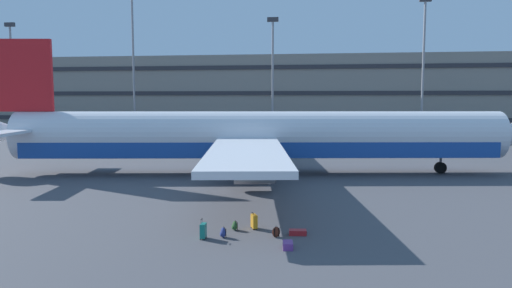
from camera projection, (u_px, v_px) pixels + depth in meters
ground_plane at (202, 173)px, 37.36m from camera, size 600.00×600.00×0.00m
terminal_structure at (273, 93)px, 89.70m from camera, size 165.04×14.47×13.49m
airliner at (255, 137)px, 36.81m from camera, size 43.49×35.47×10.41m
light_mast_far_left at (12, 68)px, 83.44m from camera, size 1.80×0.50×19.07m
light_mast_left at (133, 47)px, 79.96m from camera, size 1.80×0.50×25.41m
light_mast_center_left at (273, 66)px, 76.95m from camera, size 1.80×0.50×18.89m
light_mast_center_right at (424, 56)px, 73.51m from camera, size 1.80×0.50×21.42m
suitcase_laid_flat at (203, 231)px, 20.00m from camera, size 0.23×0.43×0.86m
suitcase_navy at (288, 245)px, 18.71m from camera, size 0.47×0.72×0.27m
suitcase_scuffed at (298, 232)px, 20.59m from camera, size 0.81×0.47×0.23m
suitcase_teal at (254, 221)px, 21.53m from camera, size 0.38×0.51×0.76m
backpack_upright at (223, 233)px, 20.17m from camera, size 0.35×0.41×0.50m
backpack_silver at (235, 226)px, 21.28m from camera, size 0.35×0.42×0.47m
backpack_red at (276, 232)px, 20.24m from camera, size 0.40×0.33×0.51m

